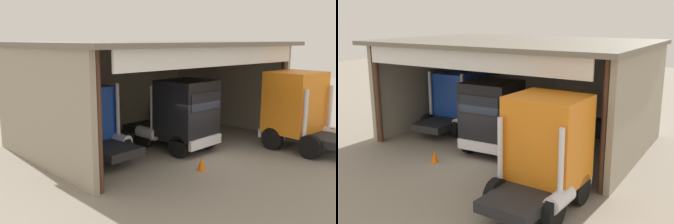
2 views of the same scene
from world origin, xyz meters
TOP-DOWN VIEW (x-y plane):
  - ground_plane at (0.00, 0.00)m, footprint 80.00×80.00m
  - workshop_shed at (0.00, 5.03)m, footprint 12.74×9.28m
  - truck_blue_yard_outside at (-3.98, 4.28)m, footprint 2.76×4.89m
  - truck_black_center_bay at (-0.01, 2.03)m, footprint 2.65×5.04m
  - truck_orange_right_bay at (4.40, -1.59)m, footprint 2.68×4.24m
  - oil_drum at (-2.07, 7.45)m, footprint 0.58×0.58m
  - tool_cart at (3.48, 6.82)m, footprint 0.90×0.60m
  - traffic_cone at (-1.48, -0.64)m, footprint 0.36×0.36m

SIDE VIEW (x-z plane):
  - ground_plane at x=0.00m, z-range 0.00..0.00m
  - traffic_cone at x=-1.48m, z-range 0.00..0.56m
  - oil_drum at x=-2.07m, z-range 0.00..0.87m
  - tool_cart at x=3.48m, z-range 0.00..1.00m
  - truck_blue_yard_outside at x=-3.98m, z-range 0.04..3.41m
  - truck_black_center_bay at x=-0.01m, z-range 0.06..3.48m
  - truck_orange_right_bay at x=4.40m, z-range 0.09..3.84m
  - workshop_shed at x=0.00m, z-range 0.95..6.11m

